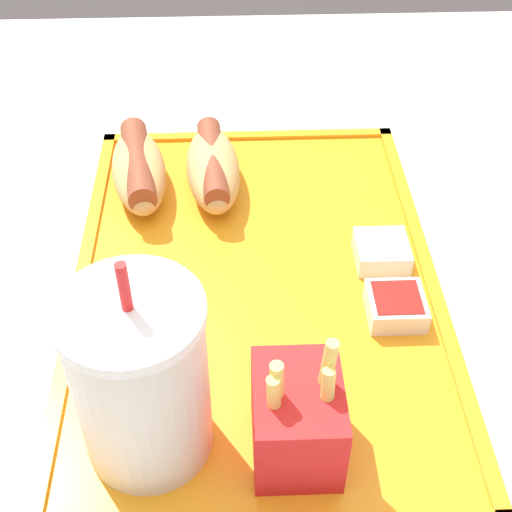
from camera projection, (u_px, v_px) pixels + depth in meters
The scene contains 7 objects.
food_tray at pixel (256, 285), 0.63m from camera, with size 0.47×0.32×0.01m.
soda_cup at pixel (141, 380), 0.46m from camera, with size 0.09×0.09×0.17m.
hot_dog_far at pixel (139, 169), 0.71m from camera, with size 0.14×0.07×0.05m.
hot_dog_near at pixel (213, 167), 0.71m from camera, with size 0.14×0.06×0.04m.
fries_carton at pixel (297, 418), 0.48m from camera, with size 0.07×0.06×0.11m.
sauce_cup_mayo at pixel (382, 251), 0.64m from camera, with size 0.05×0.05×0.02m.
sauce_cup_ketchup at pixel (396, 305), 0.59m from camera, with size 0.05×0.05×0.02m.
Camera 1 is at (-0.42, 0.06, 1.21)m, focal length 50.00 mm.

